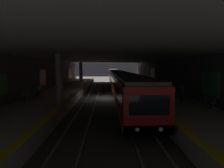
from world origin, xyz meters
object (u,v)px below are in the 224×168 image
at_px(bench_left_mid, 149,81).
at_px(bench_right_near, 27,94).
at_px(metro_train, 117,78).
at_px(trash_bin, 180,95).
at_px(bench_right_mid, 41,89).
at_px(person_waiting_near, 182,93).
at_px(bench_left_near, 208,101).
at_px(person_walking_mid, 164,84).
at_px(bench_left_far, 147,80).
at_px(person_standing_far, 146,82).
at_px(suitcase_rolling, 38,95).
at_px(backpack_on_floor, 59,87).
at_px(pillar_near, 59,80).
at_px(pillar_far, 81,74).

bearing_deg(bench_left_mid, bench_right_near, 136.42).
bearing_deg(metro_train, trash_bin, -164.55).
distance_m(bench_right_mid, person_waiting_near, 16.97).
bearing_deg(bench_left_near, person_walking_mid, -0.21).
bearing_deg(bench_left_near, person_waiting_near, 35.58).
bearing_deg(bench_left_mid, person_waiting_near, 175.86).
xyz_separation_m(bench_left_near, bench_right_mid, (8.70, 17.07, 0.00)).
distance_m(bench_left_mid, bench_right_mid, 21.79).
relative_size(person_waiting_near, trash_bin, 1.97).
bearing_deg(bench_left_far, bench_right_mid, 133.02).
bearing_deg(person_standing_far, bench_right_near, 126.87).
distance_m(bench_right_mid, suitcase_rolling, 3.17).
distance_m(bench_left_far, bench_right_near, 26.54).
bearing_deg(bench_left_near, suitcase_rolling, 71.01).
xyz_separation_m(person_walking_mid, trash_bin, (-8.60, 0.78, -0.39)).
distance_m(person_standing_far, backpack_on_floor, 14.29).
xyz_separation_m(bench_right_near, person_waiting_near, (-2.27, -15.61, 0.38)).
bearing_deg(bench_left_far, bench_right_near, 139.96).
distance_m(metro_train, trash_bin, 21.03).
bearing_deg(trash_bin, person_standing_far, 6.26).
relative_size(bench_right_near, suitcase_rolling, 1.83).
relative_size(bench_left_near, person_walking_mid, 1.12).
relative_size(bench_left_near, bench_left_far, 1.00).
distance_m(pillar_near, bench_right_near, 5.49).
xyz_separation_m(pillar_far, trash_bin, (-11.78, -12.15, -1.85)).
bearing_deg(person_walking_mid, metro_train, 28.68).
relative_size(person_standing_far, trash_bin, 1.85).
xyz_separation_m(metro_train, backpack_on_floor, (-9.50, 9.91, -0.78)).
relative_size(bench_left_near, suitcase_rolling, 1.83).
xyz_separation_m(bench_right_mid, trash_bin, (-4.53, -16.33, -0.10)).
xyz_separation_m(person_standing_far, trash_bin, (-11.45, -1.26, -0.42)).
xyz_separation_m(bench_right_mid, backpack_on_floor, (6.25, -0.82, -0.32)).
bearing_deg(backpack_on_floor, suitcase_rolling, 179.48).
xyz_separation_m(bench_left_near, bench_right_near, (4.31, 17.07, 0.00)).
height_order(bench_left_far, bench_right_mid, same).
relative_size(pillar_far, backpack_on_floor, 11.38).
xyz_separation_m(bench_left_far, bench_right_mid, (-15.93, 17.07, 0.00)).
distance_m(person_waiting_near, person_walking_mid, 10.84).
distance_m(bench_right_mid, person_standing_far, 16.59).
height_order(bench_left_far, suitcase_rolling, suitcase_rolling).
relative_size(pillar_far, bench_right_mid, 2.68).
distance_m(pillar_near, bench_left_far, 26.77).
bearing_deg(bench_right_near, suitcase_rolling, -29.35).
xyz_separation_m(bench_left_mid, person_walking_mid, (-9.47, -0.05, 0.29)).
bearing_deg(person_waiting_near, bench_left_far, -3.71).
bearing_deg(bench_left_mid, backpack_on_floor, 114.20).
relative_size(bench_left_near, backpack_on_floor, 4.25).
relative_size(bench_left_near, person_standing_far, 1.08).
relative_size(bench_left_far, trash_bin, 2.00).
distance_m(bench_left_far, bench_right_mid, 23.35).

